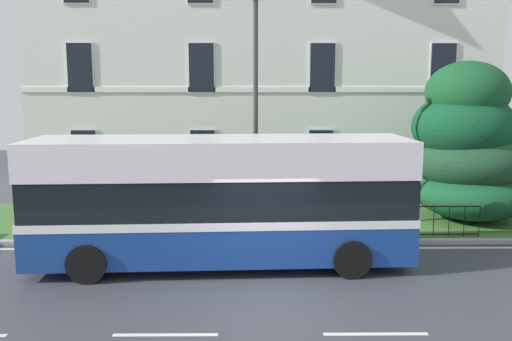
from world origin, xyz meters
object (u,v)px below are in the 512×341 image
Objects in this scene: evergreen_tree at (468,150)px; litter_bin at (159,212)px; single_decker_bus at (221,199)px; georgian_townhouse at (260,48)px; street_lamp_post at (256,97)px.

evergreen_tree reaches higher than litter_bin.
evergreen_tree is at bearing 25.53° from single_decker_bus.
litter_bin is (-2.15, 2.98, -1.05)m from single_decker_bus.
georgian_townhouse is 11.66m from litter_bin.
single_decker_bus is 3.85m from street_lamp_post.
single_decker_bus is (-8.18, -4.37, -0.78)m from evergreen_tree.
evergreen_tree is at bearing 7.65° from litter_bin.
georgian_townhouse reaches higher than evergreen_tree.
single_decker_bus is at bearing -151.91° from evergreen_tree.
single_decker_bus is 3.82m from litter_bin.
evergreen_tree is 0.55× the size of single_decker_bus.
street_lamp_post reaches higher than evergreen_tree.
street_lamp_post is at bearing -91.70° from georgian_townhouse.
single_decker_bus is at bearing -108.73° from street_lamp_post.
evergreen_tree is at bearing 12.87° from street_lamp_post.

